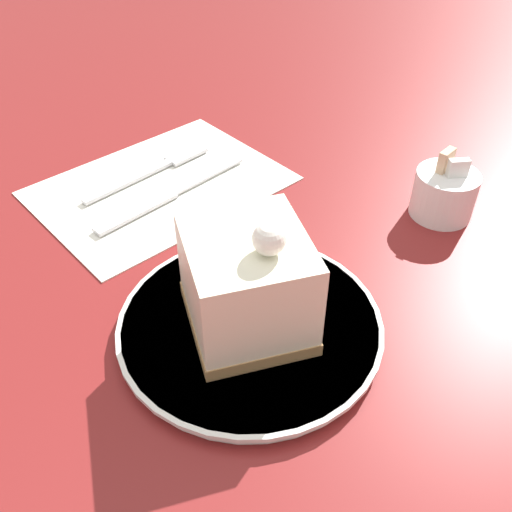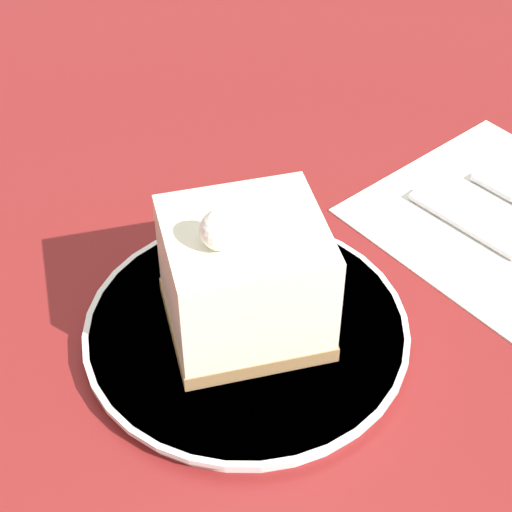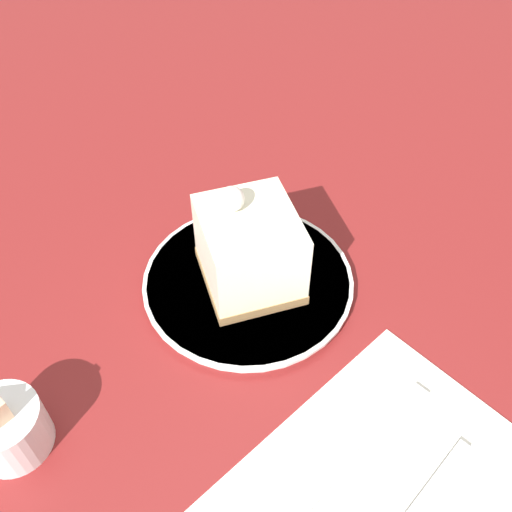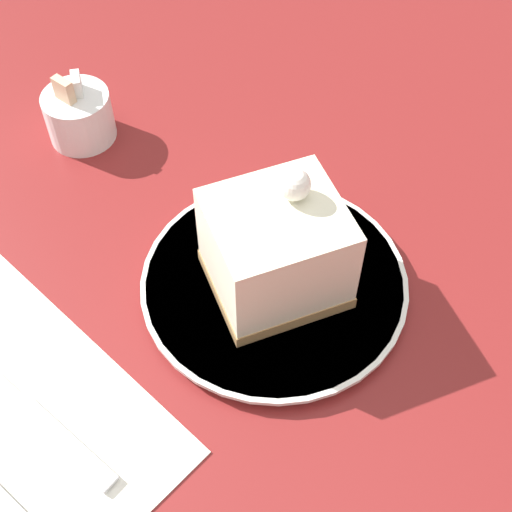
{
  "view_description": "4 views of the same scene",
  "coord_description": "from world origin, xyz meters",
  "px_view_note": "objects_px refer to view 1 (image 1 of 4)",
  "views": [
    {
      "loc": [
        0.31,
        -0.11,
        0.35
      ],
      "look_at": [
        0.02,
        0.06,
        0.06
      ],
      "focal_mm": 40.0,
      "sensor_mm": 36.0,
      "label": 1
    },
    {
      "loc": [
        0.21,
        0.37,
        0.43
      ],
      "look_at": [
        0.03,
        0.04,
        0.07
      ],
      "focal_mm": 60.0,
      "sensor_mm": 36.0,
      "label": 2
    },
    {
      "loc": [
        -0.28,
        0.22,
        0.45
      ],
      "look_at": [
        0.03,
        0.04,
        0.05
      ],
      "focal_mm": 40.0,
      "sensor_mm": 36.0,
      "label": 3
    },
    {
      "loc": [
        -0.16,
        -0.22,
        0.47
      ],
      "look_at": [
        0.02,
        0.04,
        0.06
      ],
      "focal_mm": 50.0,
      "sensor_mm": 36.0,
      "label": 4
    }
  ],
  "objects_px": {
    "sugar_bowl": "(444,193)",
    "plate": "(250,326)",
    "cake_slice": "(247,283)",
    "fork": "(157,168)",
    "knife": "(160,200)"
  },
  "relations": [
    {
      "from": "sugar_bowl",
      "to": "plate",
      "type": "bearing_deg",
      "value": -79.52
    },
    {
      "from": "plate",
      "to": "cake_slice",
      "type": "bearing_deg",
      "value": -99.61
    },
    {
      "from": "sugar_bowl",
      "to": "cake_slice",
      "type": "bearing_deg",
      "value": -79.65
    },
    {
      "from": "cake_slice",
      "to": "fork",
      "type": "xyz_separation_m",
      "value": [
        -0.26,
        0.03,
        -0.05
      ]
    },
    {
      "from": "cake_slice",
      "to": "sugar_bowl",
      "type": "height_order",
      "value": "cake_slice"
    },
    {
      "from": "fork",
      "to": "sugar_bowl",
      "type": "height_order",
      "value": "sugar_bowl"
    },
    {
      "from": "knife",
      "to": "sugar_bowl",
      "type": "bearing_deg",
      "value": 41.53
    },
    {
      "from": "fork",
      "to": "knife",
      "type": "height_order",
      "value": "same"
    },
    {
      "from": "plate",
      "to": "sugar_bowl",
      "type": "height_order",
      "value": "sugar_bowl"
    },
    {
      "from": "fork",
      "to": "cake_slice",
      "type": "bearing_deg",
      "value": -21.67
    },
    {
      "from": "knife",
      "to": "sugar_bowl",
      "type": "distance_m",
      "value": 0.29
    },
    {
      "from": "fork",
      "to": "plate",
      "type": "bearing_deg",
      "value": -21.31
    },
    {
      "from": "plate",
      "to": "fork",
      "type": "relative_size",
      "value": 1.32
    },
    {
      "from": "knife",
      "to": "fork",
      "type": "bearing_deg",
      "value": 145.29
    },
    {
      "from": "plate",
      "to": "fork",
      "type": "bearing_deg",
      "value": 174.13
    }
  ]
}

